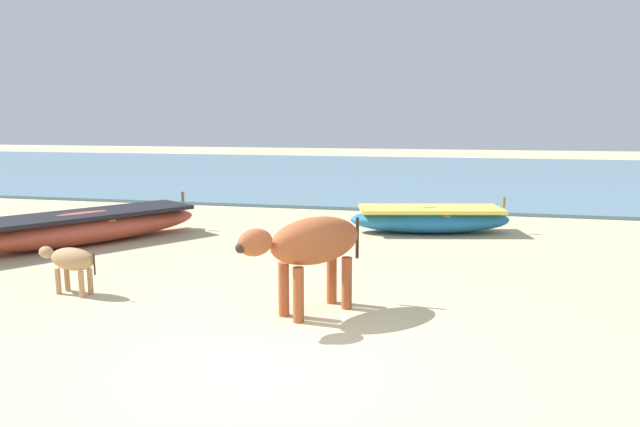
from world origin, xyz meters
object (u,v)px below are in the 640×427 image
Objects in this scene: cow_adult_rust at (312,245)px; calf_near_tan at (71,261)px; fishing_boat_2 at (83,227)px; fishing_boat_1 at (430,219)px.

cow_adult_rust is 1.65× the size of calf_near_tan.
fishing_boat_2 is 3.15m from calf_near_tan.
cow_adult_rust is 3.10m from calf_near_tan.
fishing_boat_1 is 0.76× the size of fishing_boat_2.
fishing_boat_2 reaches higher than fishing_boat_1.
calf_near_tan is at bearing -142.16° from fishing_boat_1.
cow_adult_rust is at bearing -114.74° from fishing_boat_1.
fishing_boat_2 is (-5.88, -2.39, 0.03)m from fishing_boat_1.
calf_near_tan is at bearing -113.87° from fishing_boat_2.
fishing_boat_1 reaches higher than calf_near_tan.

